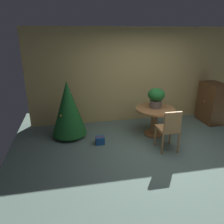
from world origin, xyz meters
TOP-DOWN VIEW (x-y plane):
  - ground_plane at (0.00, 0.00)m, footprint 6.60×6.60m
  - back_wall_panel at (0.00, 2.20)m, footprint 6.00×0.10m
  - round_dining_table at (0.14, 1.06)m, footprint 0.96×0.96m
  - flower_vase at (0.17, 1.13)m, footprint 0.41×0.41m
  - wooden_chair_near at (0.14, 0.24)m, footprint 0.41×0.44m
  - holiday_tree at (-1.95, 1.39)m, footprint 0.84×0.84m
  - gift_box_blue at (-1.27, 0.84)m, footprint 0.21×0.17m
  - wooden_cabinet at (2.07, 1.57)m, footprint 0.51×0.77m

SIDE VIEW (x-z plane):
  - ground_plane at x=0.00m, z-range 0.00..0.00m
  - gift_box_blue at x=-1.27m, z-range 0.00..0.18m
  - round_dining_table at x=0.14m, z-range 0.17..0.88m
  - wooden_chair_near at x=0.14m, z-range 0.07..1.02m
  - wooden_cabinet at x=2.07m, z-range 0.00..1.14m
  - holiday_tree at x=-1.95m, z-range 0.04..1.45m
  - flower_vase at x=0.17m, z-range 0.74..1.23m
  - back_wall_panel at x=0.00m, z-range 0.00..2.60m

